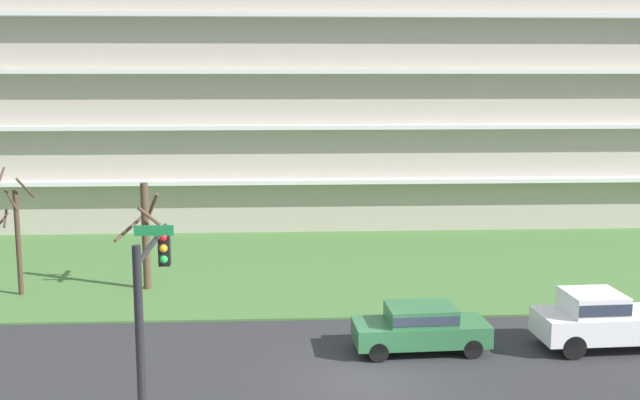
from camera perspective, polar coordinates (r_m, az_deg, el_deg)
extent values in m
plane|color=#2D2D30|center=(24.05, 3.37, -13.07)|extent=(160.00, 160.00, 0.00)
cube|color=#477238|center=(37.31, 0.97, -4.83)|extent=(80.00, 16.00, 0.08)
cube|color=#B2A899|center=(49.26, -0.08, 9.31)|extent=(54.03, 10.19, 18.32)
cube|color=silver|center=(44.14, 0.30, 1.36)|extent=(51.87, 0.90, 0.24)
cube|color=silver|center=(43.82, 0.30, 5.32)|extent=(51.87, 0.90, 0.24)
cube|color=silver|center=(43.72, 0.31, 9.31)|extent=(51.87, 0.90, 0.24)
cube|color=silver|center=(43.83, 0.31, 13.31)|extent=(51.87, 0.90, 0.24)
cylinder|color=#423023|center=(34.34, -21.08, -2.95)|extent=(0.21, 0.21, 4.46)
cylinder|color=#423023|center=(34.21, -21.90, -1.25)|extent=(0.27, 0.92, 0.63)
cylinder|color=#423023|center=(33.82, -21.53, 0.01)|extent=(0.60, 0.30, 0.88)
cylinder|color=#423023|center=(33.65, -20.63, 0.83)|extent=(0.45, 1.03, 0.94)
cylinder|color=#4C3828|center=(33.70, -12.54, -2.65)|extent=(0.33, 0.33, 4.60)
cylinder|color=#4C3828|center=(34.30, -13.55, -1.90)|extent=(1.29, 1.53, 1.07)
cylinder|color=#4C3828|center=(33.66, -12.07, -0.41)|extent=(0.69, 0.76, 1.16)
cylinder|color=#4C3828|center=(33.11, -12.32, -1.17)|extent=(0.93, 0.64, 0.92)
cube|color=#2D6B3D|center=(26.42, 7.31, -9.49)|extent=(4.48, 2.01, 0.70)
cube|color=#2D6B3D|center=(26.23, 7.34, -8.20)|extent=(2.28, 1.76, 0.55)
cube|color=#2D3847|center=(26.23, 7.34, -8.20)|extent=(2.24, 1.79, 0.30)
cylinder|color=black|center=(25.51, 4.26, -10.97)|extent=(0.65, 0.25, 0.64)
cylinder|color=black|center=(26.98, 3.67, -9.82)|extent=(0.65, 0.25, 0.64)
cylinder|color=black|center=(26.20, 11.03, -10.57)|extent=(0.65, 0.25, 0.64)
cylinder|color=black|center=(27.63, 10.07, -9.48)|extent=(0.65, 0.25, 0.64)
cube|color=white|center=(28.31, 20.82, -8.43)|extent=(5.49, 2.24, 0.85)
cube|color=white|center=(27.70, 19.23, -7.04)|extent=(1.88, 1.92, 0.70)
cube|color=#2D3847|center=(27.70, 19.23, -7.04)|extent=(1.85, 1.96, 0.38)
cylinder|color=black|center=(26.89, 17.95, -10.15)|extent=(0.81, 0.26, 0.80)
cylinder|color=black|center=(28.44, 16.51, -9.01)|extent=(0.81, 0.26, 0.80)
cylinder|color=black|center=(16.96, -12.85, -12.70)|extent=(0.18, 0.18, 5.72)
cylinder|color=black|center=(18.16, -12.06, -3.08)|extent=(0.12, 4.05, 0.12)
cube|color=black|center=(19.93, -11.25, -3.43)|extent=(0.28, 0.28, 0.90)
sphere|color=red|center=(19.73, -11.33, -2.67)|extent=(0.20, 0.20, 0.20)
sphere|color=#F2A519|center=(19.78, -11.31, -3.47)|extent=(0.20, 0.20, 0.20)
sphere|color=green|center=(19.85, -11.28, -4.25)|extent=(0.20, 0.20, 0.20)
cube|color=#197238|center=(18.31, -11.99, -2.18)|extent=(0.90, 0.04, 0.24)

